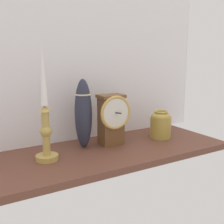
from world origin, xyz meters
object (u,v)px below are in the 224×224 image
object	(u,v)px
mantel_clock	(112,118)
brass_vase_jar	(161,124)
candlestick_tall_left	(45,122)
tall_ceramic_vase	(83,113)

from	to	relation	value
mantel_clock	brass_vase_jar	size ratio (longest dim) A/B	1.70
candlestick_tall_left	tall_ceramic_vase	size ratio (longest dim) A/B	1.49
mantel_clock	tall_ceramic_vase	size ratio (longest dim) A/B	0.76
candlestick_tall_left	brass_vase_jar	xyz separation A→B (cm)	(49.81, 1.02, -7.22)
mantel_clock	tall_ceramic_vase	xyz separation A→B (cm)	(-11.00, 2.25, 2.61)
candlestick_tall_left	tall_ceramic_vase	distance (cm)	17.36
candlestick_tall_left	tall_ceramic_vase	xyz separation A→B (cm)	(16.33, 5.89, -0.08)
brass_vase_jar	tall_ceramic_vase	world-z (taller)	tall_ceramic_vase
mantel_clock	candlestick_tall_left	world-z (taller)	candlestick_tall_left
mantel_clock	candlestick_tall_left	bearing A→B (deg)	-172.42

